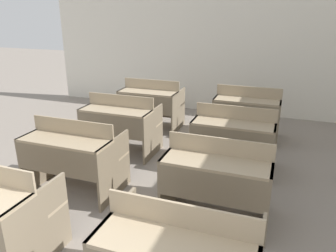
{
  "coord_description": "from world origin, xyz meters",
  "views": [
    {
      "loc": [
        1.62,
        -0.32,
        2.09
      ],
      "look_at": [
        0.36,
        3.16,
        0.77
      ],
      "focal_mm": 35.0,
      "sensor_mm": 36.0,
      "label": 1
    }
  ],
  "objects_px": {
    "bench_second_left": "(73,154)",
    "bench_back_left": "(151,102)",
    "bench_second_right": "(218,177)",
    "bench_back_right": "(247,112)",
    "bench_third_left": "(121,122)",
    "bench_third_right": "(234,137)"
  },
  "relations": [
    {
      "from": "bench_second_left",
      "to": "bench_back_left",
      "type": "height_order",
      "value": "same"
    },
    {
      "from": "bench_second_left",
      "to": "bench_second_right",
      "type": "xyz_separation_m",
      "value": [
        1.72,
        0.02,
        0.0
      ]
    },
    {
      "from": "bench_back_right",
      "to": "bench_second_right",
      "type": "bearing_deg",
      "value": -89.78
    },
    {
      "from": "bench_back_right",
      "to": "bench_back_left",
      "type": "bearing_deg",
      "value": -179.25
    },
    {
      "from": "bench_second_right",
      "to": "bench_back_left",
      "type": "xyz_separation_m",
      "value": [
        -1.75,
        2.41,
        0.0
      ]
    },
    {
      "from": "bench_back_left",
      "to": "bench_back_right",
      "type": "relative_size",
      "value": 1.0
    },
    {
      "from": "bench_third_left",
      "to": "bench_back_left",
      "type": "relative_size",
      "value": 1.0
    },
    {
      "from": "bench_back_left",
      "to": "bench_back_right",
      "type": "distance_m",
      "value": 1.74
    },
    {
      "from": "bench_second_right",
      "to": "bench_back_left",
      "type": "distance_m",
      "value": 2.98
    },
    {
      "from": "bench_third_left",
      "to": "bench_back_left",
      "type": "height_order",
      "value": "same"
    },
    {
      "from": "bench_second_left",
      "to": "bench_third_left",
      "type": "height_order",
      "value": "same"
    },
    {
      "from": "bench_third_right",
      "to": "bench_back_left",
      "type": "xyz_separation_m",
      "value": [
        -1.72,
        1.22,
        0.0
      ]
    },
    {
      "from": "bench_second_left",
      "to": "bench_back_right",
      "type": "distance_m",
      "value": 3.0
    },
    {
      "from": "bench_second_right",
      "to": "bench_back_right",
      "type": "height_order",
      "value": "same"
    },
    {
      "from": "bench_third_left",
      "to": "bench_third_right",
      "type": "bearing_deg",
      "value": -0.35
    },
    {
      "from": "bench_second_right",
      "to": "bench_third_right",
      "type": "distance_m",
      "value": 1.2
    },
    {
      "from": "bench_second_right",
      "to": "bench_back_right",
      "type": "distance_m",
      "value": 2.44
    },
    {
      "from": "bench_third_left",
      "to": "bench_third_right",
      "type": "distance_m",
      "value": 1.71
    },
    {
      "from": "bench_second_left",
      "to": "bench_third_left",
      "type": "bearing_deg",
      "value": 91.06
    },
    {
      "from": "bench_second_left",
      "to": "bench_second_right",
      "type": "height_order",
      "value": "same"
    },
    {
      "from": "bench_second_left",
      "to": "bench_back_left",
      "type": "xyz_separation_m",
      "value": [
        -0.03,
        2.44,
        0.0
      ]
    },
    {
      "from": "bench_back_left",
      "to": "bench_back_right",
      "type": "xyz_separation_m",
      "value": [
        1.74,
        0.02,
        0.0
      ]
    }
  ]
}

